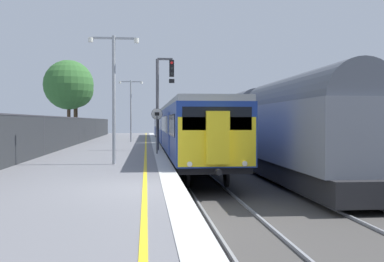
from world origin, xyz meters
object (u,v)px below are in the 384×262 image
commuter_train_at_platform (176,127)px  signal_gantry (162,93)px  freight_train_adjacent_track (223,124)px  speed_limit_sign (157,125)px  platform_lamp_mid (114,88)px  platform_lamp_far (131,105)px  background_tree_centre (68,86)px  background_tree_left (76,91)px

commuter_train_at_platform → signal_gantry: size_ratio=7.72×
signal_gantry → freight_train_adjacent_track: bearing=62.6°
speed_limit_sign → platform_lamp_mid: 6.09m
platform_lamp_mid → platform_lamp_far: platform_lamp_far is taller
background_tree_centre → commuter_train_at_platform: bearing=-35.3°
freight_train_adjacent_track → background_tree_centre: 15.12m
freight_train_adjacent_track → background_tree_left: size_ratio=7.44×
platform_lamp_mid → platform_lamp_far: 19.95m
platform_lamp_far → background_tree_centre: (-5.96, 4.75, 1.94)m
background_tree_centre → background_tree_left: bearing=90.2°
commuter_train_at_platform → speed_limit_sign: (-1.85, -12.26, 0.28)m
commuter_train_at_platform → freight_train_adjacent_track: 4.24m
commuter_train_at_platform → background_tree_left: (-9.67, 11.52, 3.61)m
background_tree_left → background_tree_centre: 4.68m
freight_train_adjacent_track → signal_gantry: size_ratio=9.27×
platform_lamp_far → speed_limit_sign: bearing=-82.7°
freight_train_adjacent_track → signal_gantry: signal_gantry is taller
freight_train_adjacent_track → platform_lamp_far: size_ratio=9.87×
platform_lamp_far → background_tree_centre: 7.87m
speed_limit_sign → platform_lamp_mid: size_ratio=0.47×
commuter_train_at_platform → signal_gantry: 9.57m
platform_lamp_far → background_tree_left: background_tree_left is taller
speed_limit_sign → platform_lamp_mid: (-1.85, -5.60, 1.52)m
commuter_train_at_platform → platform_lamp_mid: 18.33m
signal_gantry → platform_lamp_far: (-2.20, 11.30, -0.33)m
background_tree_left → freight_train_adjacent_track: bearing=-36.6°
commuter_train_at_platform → background_tree_centre: size_ratio=5.70×
freight_train_adjacent_track → platform_lamp_far: 7.89m
platform_lamp_far → background_tree_centre: background_tree_centre is taller
freight_train_adjacent_track → background_tree_centre: bearing=158.2°
commuter_train_at_platform → platform_lamp_mid: bearing=-101.7°
freight_train_adjacent_track → platform_lamp_far: bearing=174.7°
platform_lamp_mid → freight_train_adjacent_track: bearing=68.2°
freight_train_adjacent_track → platform_lamp_mid: size_ratio=9.90×
platform_lamp_far → background_tree_left: (-5.98, 9.43, 1.80)m
commuter_train_at_platform → background_tree_left: 15.47m
platform_lamp_mid → background_tree_left: (-5.98, 29.38, 1.81)m
platform_lamp_mid → commuter_train_at_platform: bearing=78.3°
background_tree_centre → freight_train_adjacent_track: bearing=-21.8°
platform_lamp_far → background_tree_left: 11.31m
freight_train_adjacent_track → background_tree_left: background_tree_left is taller
commuter_train_at_platform → platform_lamp_mid: platform_lamp_mid is taller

